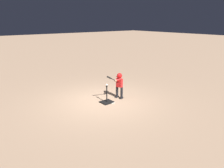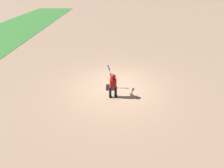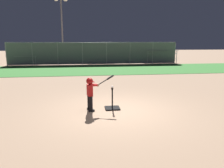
# 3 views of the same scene
# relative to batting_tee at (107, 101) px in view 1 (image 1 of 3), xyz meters

# --- Properties ---
(ground_plane) EXTENTS (90.00, 90.00, 0.00)m
(ground_plane) POSITION_rel_batting_tee_xyz_m (0.08, -0.24, -0.08)
(ground_plane) COLOR #93755B
(home_plate) EXTENTS (0.45, 0.45, 0.02)m
(home_plate) POSITION_rel_batting_tee_xyz_m (-0.03, 0.01, -0.07)
(home_plate) COLOR white
(home_plate) RESTS_ON ground_plane
(batting_tee) EXTENTS (0.51, 0.46, 0.75)m
(batting_tee) POSITION_rel_batting_tee_xyz_m (0.00, 0.00, 0.00)
(batting_tee) COLOR black
(batting_tee) RESTS_ON ground_plane
(batter_child) EXTENTS (0.97, 0.44, 1.20)m
(batter_child) POSITION_rel_batting_tee_xyz_m (-0.75, -0.10, 0.64)
(batter_child) COLOR black
(batter_child) RESTS_ON ground_plane
(baseball) EXTENTS (0.07, 0.07, 0.07)m
(baseball) POSITION_rel_batting_tee_xyz_m (0.00, 0.00, 0.70)
(baseball) COLOR white
(baseball) RESTS_ON batting_tee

